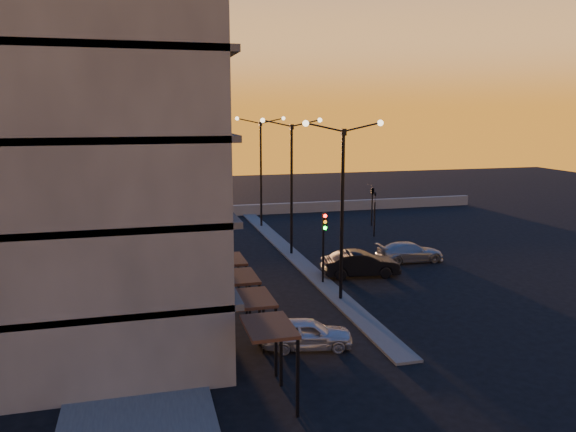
{
  "coord_description": "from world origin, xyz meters",
  "views": [
    {
      "loc": [
        -10.06,
        -26.95,
        9.93
      ],
      "look_at": [
        -1.24,
        6.28,
        3.51
      ],
      "focal_mm": 35.0,
      "sensor_mm": 36.0,
      "label": 1
    }
  ],
  "objects_px": {
    "car_sedan": "(361,264)",
    "car_wagon": "(410,252)",
    "car_hatchback": "(307,333)",
    "traffic_light_main": "(324,236)",
    "streetlamp_mid": "(292,176)"
  },
  "relations": [
    {
      "from": "car_sedan",
      "to": "car_wagon",
      "type": "height_order",
      "value": "car_sedan"
    },
    {
      "from": "car_hatchback",
      "to": "car_wagon",
      "type": "bearing_deg",
      "value": -31.14
    },
    {
      "from": "traffic_light_main",
      "to": "car_wagon",
      "type": "height_order",
      "value": "traffic_light_main"
    },
    {
      "from": "traffic_light_main",
      "to": "car_sedan",
      "type": "distance_m",
      "value": 3.6
    },
    {
      "from": "streetlamp_mid",
      "to": "car_hatchback",
      "type": "distance_m",
      "value": 16.56
    },
    {
      "from": "car_hatchback",
      "to": "car_wagon",
      "type": "relative_size",
      "value": 0.85
    },
    {
      "from": "traffic_light_main",
      "to": "car_sedan",
      "type": "relative_size",
      "value": 0.9
    },
    {
      "from": "car_hatchback",
      "to": "traffic_light_main",
      "type": "bearing_deg",
      "value": -11.42
    },
    {
      "from": "streetlamp_mid",
      "to": "car_wagon",
      "type": "xyz_separation_m",
      "value": [
        7.22,
        -3.77,
        -4.94
      ]
    },
    {
      "from": "car_hatchback",
      "to": "car_wagon",
      "type": "distance_m",
      "value": 15.82
    },
    {
      "from": "car_sedan",
      "to": "car_hatchback",
      "type": "bearing_deg",
      "value": 152.43
    },
    {
      "from": "traffic_light_main",
      "to": "streetlamp_mid",
      "type": "bearing_deg",
      "value": 90.0
    },
    {
      "from": "traffic_light_main",
      "to": "car_sedan",
      "type": "xyz_separation_m",
      "value": [
        2.72,
        1.04,
        -2.11
      ]
    },
    {
      "from": "car_hatchback",
      "to": "car_sedan",
      "type": "distance_m",
      "value": 11.21
    },
    {
      "from": "car_hatchback",
      "to": "car_sedan",
      "type": "bearing_deg",
      "value": -22.22
    }
  ]
}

